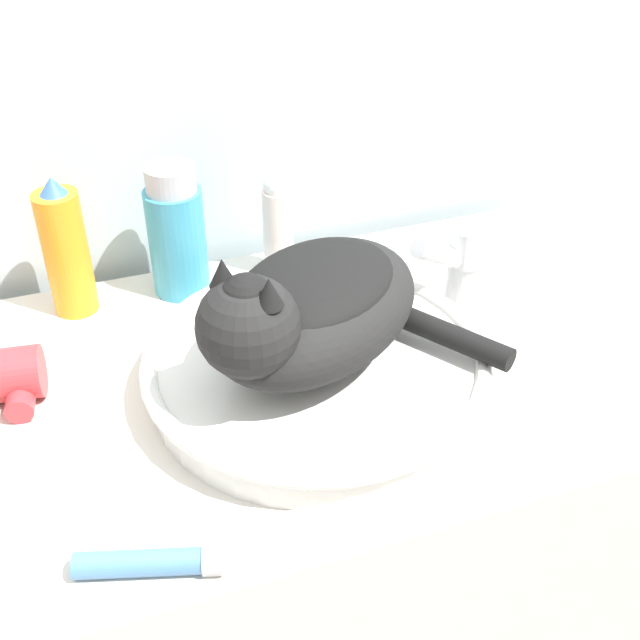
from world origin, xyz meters
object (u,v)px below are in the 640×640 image
object	(u,v)px
deodorant_stick	(278,223)
mouthwash_bottle	(177,233)
faucet	(460,267)
cream_tube	(151,563)
cat	(309,307)
spray_bottle_trigger	(66,251)

from	to	relation	value
deodorant_stick	mouthwash_bottle	bearing A→B (deg)	180.00
faucet	deodorant_stick	xyz separation A→B (m)	(-0.19, 0.19, 0.00)
faucet	mouthwash_bottle	distance (m)	0.38
faucet	cream_tube	world-z (taller)	faucet
cat	faucet	world-z (taller)	cat
deodorant_stick	mouthwash_bottle	size ratio (longest dim) A/B	0.84
deodorant_stick	mouthwash_bottle	distance (m)	0.14
cat	mouthwash_bottle	distance (m)	0.29
cream_tube	spray_bottle_trigger	bearing A→B (deg)	92.36
cream_tube	cat	bearing A→B (deg)	40.48
deodorant_stick	cream_tube	size ratio (longest dim) A/B	1.14
spray_bottle_trigger	cat	bearing A→B (deg)	-49.30
mouthwash_bottle	spray_bottle_trigger	bearing A→B (deg)	180.00
spray_bottle_trigger	deodorant_stick	size ratio (longest dim) A/B	1.24
cat	faucet	xyz separation A→B (m)	(0.24, 0.09, -0.05)
spray_bottle_trigger	faucet	bearing A→B (deg)	-21.57
cat	mouthwash_bottle	world-z (taller)	cat
cat	mouthwash_bottle	bearing A→B (deg)	-105.17
faucet	mouthwash_bottle	bearing A→B (deg)	-48.94
deodorant_stick	cream_tube	bearing A→B (deg)	-120.06
mouthwash_bottle	cream_tube	xyz separation A→B (m)	(-0.12, -0.46, -0.08)
mouthwash_bottle	faucet	bearing A→B (deg)	-29.62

